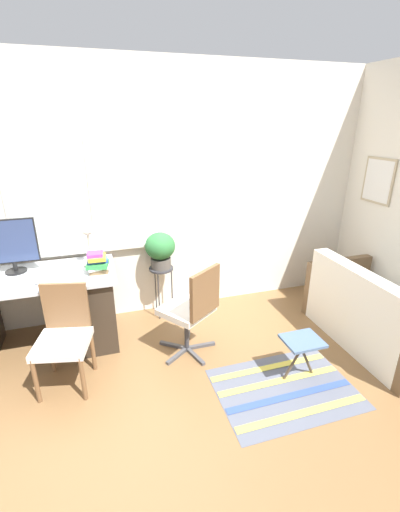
% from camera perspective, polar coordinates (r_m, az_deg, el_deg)
% --- Properties ---
extents(ground_plane, '(14.00, 14.00, 0.00)m').
position_cam_1_polar(ground_plane, '(3.52, -13.13, -15.79)').
color(ground_plane, brown).
extents(wall_back_with_window, '(9.00, 0.12, 2.70)m').
position_cam_1_polar(wall_back_with_window, '(3.71, -16.07, 9.06)').
color(wall_back_with_window, white).
rests_on(wall_back_with_window, ground_plane).
extents(wall_right_with_picture, '(0.08, 9.00, 2.70)m').
position_cam_1_polar(wall_right_with_picture, '(4.25, 30.31, 8.48)').
color(wall_right_with_picture, white).
rests_on(wall_right_with_picture, ground_plane).
extents(desk, '(1.60, 0.74, 0.77)m').
position_cam_1_polar(desk, '(3.68, -26.18, -8.35)').
color(desk, '#B2B7BC').
rests_on(desk, ground_plane).
extents(monitor, '(0.46, 0.19, 0.51)m').
position_cam_1_polar(monitor, '(3.59, -29.02, 1.65)').
color(monitor, black).
rests_on(monitor, desk).
extents(keyboard, '(0.36, 0.13, 0.02)m').
position_cam_1_polar(keyboard, '(3.40, -29.78, -4.34)').
color(keyboard, silver).
rests_on(keyboard, desk).
extents(mouse, '(0.04, 0.07, 0.04)m').
position_cam_1_polar(mouse, '(3.32, -25.46, -3.92)').
color(mouse, silver).
rests_on(mouse, desk).
extents(desk_lamp, '(0.15, 0.15, 0.37)m').
position_cam_1_polar(desk_lamp, '(3.50, -18.05, 1.92)').
color(desk_lamp, '#BCB299').
rests_on(desk_lamp, desk).
extents(book_stack, '(0.23, 0.22, 0.20)m').
position_cam_1_polar(book_stack, '(3.34, -16.70, -1.14)').
color(book_stack, olive).
rests_on(book_stack, desk).
extents(desk_chair_wooden, '(0.50, 0.50, 0.86)m').
position_cam_1_polar(desk_chair_wooden, '(3.11, -21.73, -12.09)').
color(desk_chair_wooden, brown).
rests_on(desk_chair_wooden, ground_plane).
extents(office_chair_swivel, '(0.59, 0.60, 0.92)m').
position_cam_1_polar(office_chair_swivel, '(3.20, -1.33, -8.75)').
color(office_chair_swivel, '#47474C').
rests_on(office_chair_swivel, ground_plane).
extents(couch_loveseat, '(0.81, 1.43, 0.82)m').
position_cam_1_polar(couch_loveseat, '(3.89, 27.25, -8.99)').
color(couch_loveseat, white).
rests_on(couch_loveseat, ground_plane).
extents(plant_stand, '(0.27, 0.27, 0.59)m').
position_cam_1_polar(plant_stand, '(3.85, -6.46, -2.84)').
color(plant_stand, '#333338').
rests_on(plant_stand, ground_plane).
extents(potted_plant, '(0.33, 0.33, 0.40)m').
position_cam_1_polar(potted_plant, '(3.74, -6.64, 1.22)').
color(potted_plant, '#514C47').
rests_on(potted_plant, plant_stand).
extents(floor_rug_striped, '(1.15, 0.82, 0.01)m').
position_cam_1_polar(floor_rug_striped, '(3.17, 13.93, -20.64)').
color(floor_rug_striped, '#565B6B').
rests_on(floor_rug_striped, ground_plane).
extents(folding_stool, '(0.32, 0.27, 0.39)m').
position_cam_1_polar(folding_stool, '(3.12, 16.64, -13.90)').
color(folding_stool, slate).
rests_on(folding_stool, ground_plane).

